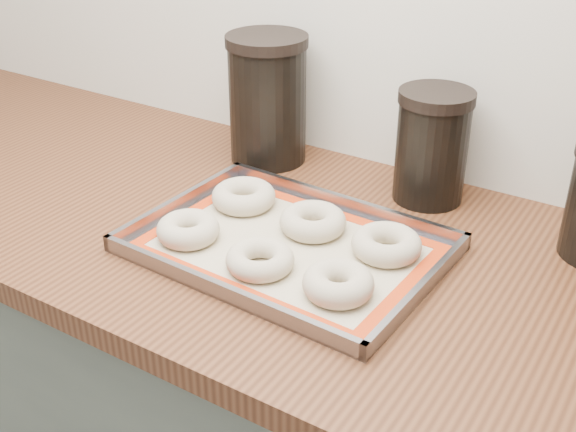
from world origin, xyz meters
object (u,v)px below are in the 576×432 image
Objects in this scene: baking_tray at (288,246)px; bagel_back_left at (244,196)px; bagel_back_mid at (313,221)px; canister_mid at (432,146)px; canister_left at (268,99)px; bagel_front_mid at (260,260)px; bagel_front_right at (338,283)px; bagel_back_right at (386,244)px; bagel_front_left at (188,229)px.

baking_tray is 4.36× the size of bagel_back_left.
bagel_back_mid is 0.54× the size of canister_mid.
canister_left reaches higher than bagel_back_left.
bagel_front_mid reaches higher than baking_tray.
bagel_back_left is (-0.26, 0.15, -0.00)m from bagel_front_right.
bagel_back_mid is at bearing -42.84° from canister_left.
bagel_front_mid is at bearing -91.68° from baking_tray.
baking_tray is at bearing -28.99° from bagel_back_left.
canister_left is (-0.34, 0.34, 0.10)m from bagel_front_right.
baking_tray is 1.95× the size of canister_left.
canister_left is (-0.22, 0.27, 0.12)m from baking_tray.
bagel_front_right is at bearing -44.83° from canister_left.
bagel_front_mid is 0.41× the size of canister_left.
bagel_back_right is 0.44× the size of canister_left.
bagel_front_left is at bearing -127.07° from canister_mid.
bagel_front_left is 0.35m from canister_left.
baking_tray is 0.36m from canister_left.
bagel_front_right reaches higher than bagel_front_mid.
bagel_back_right is 0.23m from canister_mid.
bagel_front_left reaches higher than baking_tray.
bagel_back_right is at bearing 85.37° from bagel_front_right.
bagel_back_right is (0.14, 0.14, 0.00)m from bagel_front_mid.
bagel_front_right is (0.27, -0.01, 0.00)m from bagel_front_left.
bagel_front_right reaches higher than baking_tray.
baking_tray is at bearing -155.51° from bagel_back_right.
canister_left is (-0.35, 0.21, 0.10)m from bagel_back_right.
baking_tray is 0.14m from bagel_front_right.
canister_left is 1.24× the size of canister_mid.
canister_mid is (0.12, 0.35, 0.08)m from bagel_front_mid.
canister_left is at bearing 112.02° from bagel_back_left.
bagel_front_left is 0.51× the size of canister_mid.
canister_left is (-0.22, 0.21, 0.10)m from bagel_back_mid.
bagel_front_left is at bearing -156.04° from bagel_back_right.
bagel_front_left is (-0.15, -0.06, 0.02)m from baking_tray.
canister_mid is at bearing 1.66° from canister_left.
bagel_back_mid is (-0.12, 0.13, -0.00)m from bagel_front_right.
baking_tray is 0.07m from bagel_front_mid.
bagel_back_mid is at bearing 39.66° from bagel_front_left.
baking_tray is at bearing 88.32° from bagel_front_mid.
canister_mid reaches higher than baking_tray.
canister_mid is (0.25, 0.20, 0.08)m from bagel_back_left.
bagel_front_right is at bearing -48.21° from bagel_back_mid.
bagel_back_mid is at bearing -5.01° from bagel_back_left.
canister_left reaches higher than baking_tray.
bagel_back_left is 0.56× the size of canister_mid.
bagel_front_left is 0.31m from bagel_back_right.
bagel_front_right reaches higher than bagel_front_left.
bagel_back_right is (0.27, -0.01, -0.00)m from bagel_back_left.
bagel_back_mid is at bearing 83.61° from baking_tray.
bagel_front_left is 0.14m from bagel_front_mid.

